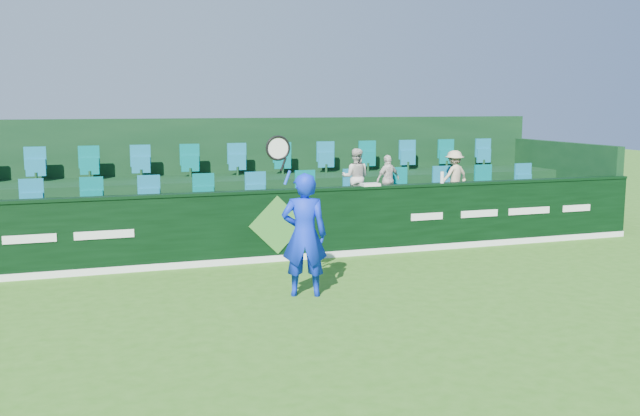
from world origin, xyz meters
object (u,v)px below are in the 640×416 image
object	(u,v)px
tennis_player	(304,234)
spectator_left	(356,177)
spectator_right	(454,176)
spectator_middle	(388,180)
drinks_bottle	(442,177)
towel	(370,185)

from	to	relation	value
tennis_player	spectator_left	world-z (taller)	tennis_player
spectator_right	tennis_player	bearing A→B (deg)	23.96
spectator_left	spectator_right	xyz separation A→B (m)	(2.34, 0.00, -0.05)
tennis_player	spectator_middle	distance (m)	4.76
spectator_left	drinks_bottle	distance (m)	1.82
tennis_player	towel	world-z (taller)	tennis_player
tennis_player	spectator_left	xyz separation A→B (m)	(2.28, 3.65, 0.44)
spectator_left	spectator_right	distance (m)	2.34
tennis_player	spectator_middle	world-z (taller)	tennis_player
spectator_middle	towel	bearing A→B (deg)	33.59
tennis_player	spectator_right	distance (m)	5.90
tennis_player	spectator_middle	bearing A→B (deg)	50.31
tennis_player	spectator_right	xyz separation A→B (m)	(4.62, 3.65, 0.39)
spectator_left	towel	distance (m)	1.13
drinks_bottle	spectator_middle	bearing A→B (deg)	121.66
spectator_middle	spectator_right	size ratio (longest dim) A/B	0.94
towel	tennis_player	bearing A→B (deg)	-130.37
spectator_right	towel	bearing A→B (deg)	10.04
spectator_right	drinks_bottle	size ratio (longest dim) A/B	4.83
spectator_middle	tennis_player	bearing A→B (deg)	32.01
tennis_player	drinks_bottle	size ratio (longest dim) A/B	10.94
spectator_middle	towel	world-z (taller)	spectator_middle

